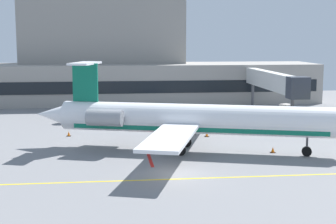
% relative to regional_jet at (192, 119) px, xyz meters
% --- Properties ---
extents(ground, '(120.00, 120.00, 0.11)m').
position_rel_regional_jet_xyz_m(ground, '(-2.58, -7.79, -3.18)').
color(ground, slate).
extents(terminal_building, '(57.30, 12.49, 19.25)m').
position_rel_regional_jet_xyz_m(terminal_building, '(-4.46, 38.95, 3.92)').
color(terminal_building, gray).
rests_on(terminal_building, ground).
extents(jet_bridge_west, '(2.40, 21.73, 6.16)m').
position_rel_regional_jet_xyz_m(jet_bridge_west, '(14.75, 20.60, 1.65)').
color(jet_bridge_west, silver).
rests_on(jet_bridge_west, ground).
extents(regional_jet, '(31.52, 25.43, 8.43)m').
position_rel_regional_jet_xyz_m(regional_jet, '(0.00, 0.00, 0.00)').
color(regional_jet, white).
rests_on(regional_jet, ground).
extents(baggage_tug, '(3.96, 2.57, 2.15)m').
position_rel_regional_jet_xyz_m(baggage_tug, '(-0.50, 18.38, -2.16)').
color(baggage_tug, '#1E4CB2').
rests_on(baggage_tug, ground).
extents(pushback_tractor, '(3.59, 2.94, 1.87)m').
position_rel_regional_jet_xyz_m(pushback_tractor, '(15.47, 18.61, -2.27)').
color(pushback_tractor, silver).
rests_on(pushback_tractor, ground).
extents(belt_loader, '(4.31, 3.09, 1.92)m').
position_rel_regional_jet_xyz_m(belt_loader, '(15.57, 8.35, -2.24)').
color(belt_loader, '#E5B20C').
rests_on(belt_loader, ground).
extents(fuel_tank, '(6.20, 2.60, 2.39)m').
position_rel_regional_jet_xyz_m(fuel_tank, '(-10.91, 18.27, -1.79)').
color(fuel_tank, white).
rests_on(fuel_tank, ground).
extents(safety_cone_alpha, '(0.47, 0.47, 0.55)m').
position_rel_regional_jet_xyz_m(safety_cone_alpha, '(7.53, -1.40, -2.88)').
color(safety_cone_alpha, orange).
rests_on(safety_cone_alpha, ground).
extents(safety_cone_bravo, '(0.47, 0.47, 0.55)m').
position_rel_regional_jet_xyz_m(safety_cone_bravo, '(12.88, 7.35, -2.88)').
color(safety_cone_bravo, orange).
rests_on(safety_cone_bravo, ground).
extents(safety_cone_charlie, '(0.47, 0.47, 0.55)m').
position_rel_regional_jet_xyz_m(safety_cone_charlie, '(2.81, 7.06, -2.88)').
color(safety_cone_charlie, orange).
rests_on(safety_cone_charlie, ground).
extents(safety_cone_delta, '(0.47, 0.47, 0.55)m').
position_rel_regional_jet_xyz_m(safety_cone_delta, '(-12.35, 9.08, -2.88)').
color(safety_cone_delta, orange).
rests_on(safety_cone_delta, ground).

